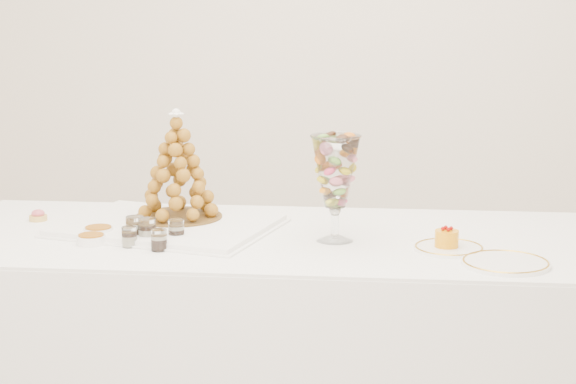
# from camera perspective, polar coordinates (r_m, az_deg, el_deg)

# --- Properties ---
(buffet_table) EXTENTS (2.23, 1.02, 0.83)m
(buffet_table) POSITION_cam_1_polar(r_m,az_deg,el_deg) (3.22, -0.73, -9.77)
(buffet_table) COLOR white
(buffet_table) RESTS_ON ground
(lace_tray) EXTENTS (0.74, 0.61, 0.02)m
(lace_tray) POSITION_cam_1_polar(r_m,az_deg,el_deg) (3.20, -7.16, -2.00)
(lace_tray) COLOR white
(lace_tray) RESTS_ON buffet_table
(macaron_vase) EXTENTS (0.15, 0.15, 0.33)m
(macaron_vase) POSITION_cam_1_polar(r_m,az_deg,el_deg) (2.98, 2.83, 1.13)
(macaron_vase) COLOR white
(macaron_vase) RESTS_ON buffet_table
(cake_plate) EXTENTS (0.21, 0.21, 0.01)m
(cake_plate) POSITION_cam_1_polar(r_m,az_deg,el_deg) (2.96, 9.50, -3.31)
(cake_plate) COLOR white
(cake_plate) RESTS_ON buffet_table
(spare_plate) EXTENTS (0.25, 0.25, 0.01)m
(spare_plate) POSITION_cam_1_polar(r_m,az_deg,el_deg) (2.83, 12.77, -4.13)
(spare_plate) COLOR white
(spare_plate) RESTS_ON buffet_table
(pink_tart) EXTENTS (0.06, 0.06, 0.04)m
(pink_tart) POSITION_cam_1_polar(r_m,az_deg,el_deg) (3.40, -14.59, -1.38)
(pink_tart) COLOR tan
(pink_tart) RESTS_ON buffet_table
(verrine_a) EXTENTS (0.07, 0.07, 0.08)m
(verrine_a) POSITION_cam_1_polar(r_m,az_deg,el_deg) (3.06, -9.06, -2.14)
(verrine_a) COLOR white
(verrine_a) RESTS_ON buffet_table
(verrine_b) EXTENTS (0.07, 0.07, 0.08)m
(verrine_b) POSITION_cam_1_polar(r_m,az_deg,el_deg) (3.03, -8.34, -2.26)
(verrine_b) COLOR white
(verrine_b) RESTS_ON buffet_table
(verrine_c) EXTENTS (0.05, 0.05, 0.07)m
(verrine_c) POSITION_cam_1_polar(r_m,az_deg,el_deg) (3.04, -6.64, -2.28)
(verrine_c) COLOR white
(verrine_c) RESTS_ON buffet_table
(verrine_d) EXTENTS (0.05, 0.05, 0.06)m
(verrine_d) POSITION_cam_1_polar(r_m,az_deg,el_deg) (2.99, -9.38, -2.64)
(verrine_d) COLOR white
(verrine_d) RESTS_ON buffet_table
(verrine_e) EXTENTS (0.06, 0.06, 0.07)m
(verrine_e) POSITION_cam_1_polar(r_m,az_deg,el_deg) (2.93, -7.65, -2.84)
(verrine_e) COLOR white
(verrine_e) RESTS_ON buffet_table
(ramekin_back) EXTENTS (0.09, 0.09, 0.03)m
(ramekin_back) POSITION_cam_1_polar(r_m,az_deg,el_deg) (3.13, -11.17, -2.35)
(ramekin_back) COLOR white
(ramekin_back) RESTS_ON buffet_table
(ramekin_front) EXTENTS (0.09, 0.09, 0.03)m
(ramekin_front) POSITION_cam_1_polar(r_m,az_deg,el_deg) (3.04, -11.58, -2.79)
(ramekin_front) COLOR white
(ramekin_front) RESTS_ON buffet_table
(croquembouche) EXTENTS (0.29, 0.29, 0.37)m
(croquembouche) POSITION_cam_1_polar(r_m,az_deg,el_deg) (3.23, -6.58, 1.59)
(croquembouche) COLOR brown
(croquembouche) RESTS_ON lace_tray
(mousse_cake) EXTENTS (0.07, 0.07, 0.06)m
(mousse_cake) POSITION_cam_1_polar(r_m,az_deg,el_deg) (2.95, 9.39, -2.72)
(mousse_cake) COLOR orange
(mousse_cake) RESTS_ON cake_plate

